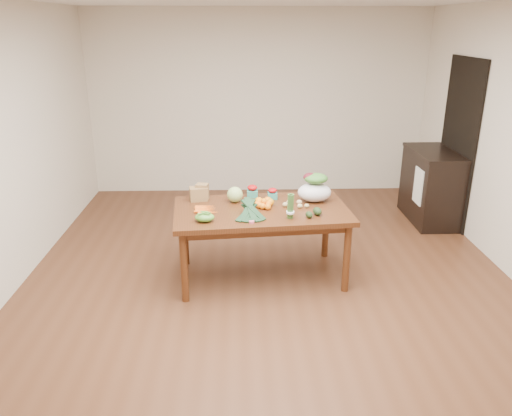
{
  "coord_description": "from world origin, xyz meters",
  "views": [
    {
      "loc": [
        -0.28,
        -4.5,
        2.47
      ],
      "look_at": [
        -0.13,
        0.0,
        0.8
      ],
      "focal_mm": 35.0,
      "sensor_mm": 36.0,
      "label": 1
    }
  ],
  "objects_px": {
    "dining_table": "(261,243)",
    "paper_bag": "(199,192)",
    "kale_bunch": "(250,211)",
    "asparagus_bundle": "(290,206)",
    "salad_bag": "(315,189)",
    "cabinet": "(431,186)",
    "mandarin_cluster": "(264,203)",
    "cabbage": "(235,195)"
  },
  "relations": [
    {
      "from": "paper_bag",
      "to": "cabbage",
      "type": "height_order",
      "value": "paper_bag"
    },
    {
      "from": "paper_bag",
      "to": "cabbage",
      "type": "relative_size",
      "value": 1.48
    },
    {
      "from": "salad_bag",
      "to": "kale_bunch",
      "type": "bearing_deg",
      "value": -144.59
    },
    {
      "from": "dining_table",
      "to": "cabbage",
      "type": "relative_size",
      "value": 10.65
    },
    {
      "from": "paper_bag",
      "to": "kale_bunch",
      "type": "relative_size",
      "value": 0.59
    },
    {
      "from": "cabinet",
      "to": "salad_bag",
      "type": "distance_m",
      "value": 2.22
    },
    {
      "from": "paper_bag",
      "to": "mandarin_cluster",
      "type": "bearing_deg",
      "value": -20.13
    },
    {
      "from": "cabinet",
      "to": "asparagus_bundle",
      "type": "distance_m",
      "value": 2.75
    },
    {
      "from": "cabinet",
      "to": "cabbage",
      "type": "height_order",
      "value": "cabinet"
    },
    {
      "from": "dining_table",
      "to": "kale_bunch",
      "type": "xyz_separation_m",
      "value": [
        -0.12,
        -0.27,
        0.45
      ]
    },
    {
      "from": "asparagus_bundle",
      "to": "mandarin_cluster",
      "type": "bearing_deg",
      "value": 121.91
    },
    {
      "from": "dining_table",
      "to": "asparagus_bundle",
      "type": "distance_m",
      "value": 0.63
    },
    {
      "from": "paper_bag",
      "to": "cabbage",
      "type": "bearing_deg",
      "value": -10.37
    },
    {
      "from": "paper_bag",
      "to": "kale_bunch",
      "type": "bearing_deg",
      "value": -46.14
    },
    {
      "from": "paper_bag",
      "to": "asparagus_bundle",
      "type": "height_order",
      "value": "asparagus_bundle"
    },
    {
      "from": "cabbage",
      "to": "mandarin_cluster",
      "type": "height_order",
      "value": "cabbage"
    },
    {
      "from": "paper_bag",
      "to": "cabbage",
      "type": "distance_m",
      "value": 0.38
    },
    {
      "from": "paper_bag",
      "to": "asparagus_bundle",
      "type": "xyz_separation_m",
      "value": [
        0.9,
        -0.55,
        0.04
      ]
    },
    {
      "from": "dining_table",
      "to": "salad_bag",
      "type": "height_order",
      "value": "salad_bag"
    },
    {
      "from": "kale_bunch",
      "to": "asparagus_bundle",
      "type": "xyz_separation_m",
      "value": [
        0.37,
        -0.01,
        0.05
      ]
    },
    {
      "from": "cabinet",
      "to": "kale_bunch",
      "type": "bearing_deg",
      "value": -143.33
    },
    {
      "from": "cabbage",
      "to": "kale_bunch",
      "type": "bearing_deg",
      "value": -72.82
    },
    {
      "from": "mandarin_cluster",
      "to": "asparagus_bundle",
      "type": "xyz_separation_m",
      "value": [
        0.23,
        -0.31,
        0.08
      ]
    },
    {
      "from": "cabinet",
      "to": "mandarin_cluster",
      "type": "height_order",
      "value": "cabinet"
    },
    {
      "from": "mandarin_cluster",
      "to": "salad_bag",
      "type": "xyz_separation_m",
      "value": [
        0.53,
        0.17,
        0.08
      ]
    },
    {
      "from": "cabinet",
      "to": "asparagus_bundle",
      "type": "height_order",
      "value": "asparagus_bundle"
    },
    {
      "from": "dining_table",
      "to": "kale_bunch",
      "type": "bearing_deg",
      "value": -118.5
    },
    {
      "from": "dining_table",
      "to": "salad_bag",
      "type": "distance_m",
      "value": 0.78
    },
    {
      "from": "mandarin_cluster",
      "to": "salad_bag",
      "type": "relative_size",
      "value": 0.52
    },
    {
      "from": "cabbage",
      "to": "mandarin_cluster",
      "type": "xyz_separation_m",
      "value": [
        0.29,
        -0.17,
        -0.03
      ]
    },
    {
      "from": "cabbage",
      "to": "asparagus_bundle",
      "type": "distance_m",
      "value": 0.71
    },
    {
      "from": "mandarin_cluster",
      "to": "asparagus_bundle",
      "type": "height_order",
      "value": "asparagus_bundle"
    },
    {
      "from": "cabinet",
      "to": "kale_bunch",
      "type": "relative_size",
      "value": 2.55
    },
    {
      "from": "kale_bunch",
      "to": "cabinet",
      "type": "bearing_deg",
      "value": 31.51
    },
    {
      "from": "cabbage",
      "to": "kale_bunch",
      "type": "height_order",
      "value": "same"
    },
    {
      "from": "paper_bag",
      "to": "asparagus_bundle",
      "type": "distance_m",
      "value": 1.05
    },
    {
      "from": "dining_table",
      "to": "paper_bag",
      "type": "relative_size",
      "value": 7.21
    },
    {
      "from": "dining_table",
      "to": "paper_bag",
      "type": "bearing_deg",
      "value": 151.57
    },
    {
      "from": "dining_table",
      "to": "mandarin_cluster",
      "type": "distance_m",
      "value": 0.43
    },
    {
      "from": "dining_table",
      "to": "asparagus_bundle",
      "type": "height_order",
      "value": "asparagus_bundle"
    },
    {
      "from": "asparagus_bundle",
      "to": "cabinet",
      "type": "bearing_deg",
      "value": 36.35
    },
    {
      "from": "dining_table",
      "to": "paper_bag",
      "type": "distance_m",
      "value": 0.83
    }
  ]
}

